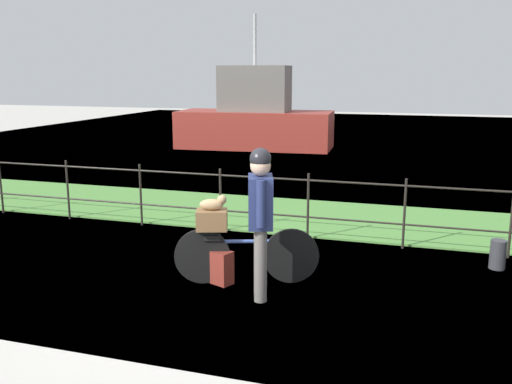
{
  "coord_description": "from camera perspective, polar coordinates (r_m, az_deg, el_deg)",
  "views": [
    {
      "loc": [
        2.34,
        -5.51,
        2.46
      ],
      "look_at": [
        0.18,
        1.42,
        0.9
      ],
      "focal_mm": 39.19,
      "sensor_mm": 36.0,
      "label": 1
    }
  ],
  "objects": [
    {
      "name": "cyclist_person",
      "position": [
        6.03,
        0.45,
        -1.88
      ],
      "size": [
        0.37,
        0.52,
        1.68
      ],
      "color": "slate",
      "rests_on": "ground"
    },
    {
      "name": "wooden_crate",
      "position": [
        6.53,
        -4.53,
        -2.83
      ],
      "size": [
        0.42,
        0.36,
        0.23
      ],
      "primitive_type": "cube",
      "rotation": [
        0.0,
        0.0,
        0.32
      ],
      "color": "brown",
      "rests_on": "bicycle_main"
    },
    {
      "name": "grass_strip",
      "position": [
        9.81,
        2.92,
        -2.32
      ],
      "size": [
        27.0,
        2.4,
        0.03
      ],
      "primitive_type": "cube",
      "color": "#569342",
      "rests_on": "ground"
    },
    {
      "name": "harbor_water",
      "position": [
        19.21,
        10.17,
        4.6
      ],
      "size": [
        30.0,
        30.0,
        0.0
      ],
      "primitive_type": "plane",
      "color": "slate",
      "rests_on": "ground"
    },
    {
      "name": "terrier_dog",
      "position": [
        6.48,
        -4.34,
        -1.17
      ],
      "size": [
        0.32,
        0.22,
        0.18
      ],
      "color": "tan",
      "rests_on": "wooden_crate"
    },
    {
      "name": "moored_boat_near",
      "position": [
        18.49,
        -0.11,
        7.51
      ],
      "size": [
        5.14,
        2.31,
        4.27
      ],
      "color": "#9E3328",
      "rests_on": "ground"
    },
    {
      "name": "mooring_bollard",
      "position": [
        7.79,
        23.46,
        -5.87
      ],
      "size": [
        0.2,
        0.2,
        0.38
      ],
      "primitive_type": "cylinder",
      "color": "#38383D",
      "rests_on": "ground"
    },
    {
      "name": "iron_fence",
      "position": [
        8.44,
        0.74,
        -0.72
      ],
      "size": [
        18.04,
        0.04,
        1.01
      ],
      "color": "#28231E",
      "rests_on": "ground"
    },
    {
      "name": "bicycle_main",
      "position": [
        6.64,
        -1.11,
        -6.4
      ],
      "size": [
        1.64,
        0.58,
        0.66
      ],
      "color": "black",
      "rests_on": "ground"
    },
    {
      "name": "backpack_on_paving",
      "position": [
        6.69,
        -3.65,
        -7.66
      ],
      "size": [
        0.33,
        0.27,
        0.4
      ],
      "primitive_type": "cube",
      "rotation": [
        0.0,
        0.0,
        2.74
      ],
      "color": "maroon",
      "rests_on": "ground"
    },
    {
      "name": "ground_plane",
      "position": [
        6.48,
        -5.38,
        -10.27
      ],
      "size": [
        60.0,
        60.0,
        0.0
      ],
      "primitive_type": "plane",
      "color": "beige"
    }
  ]
}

